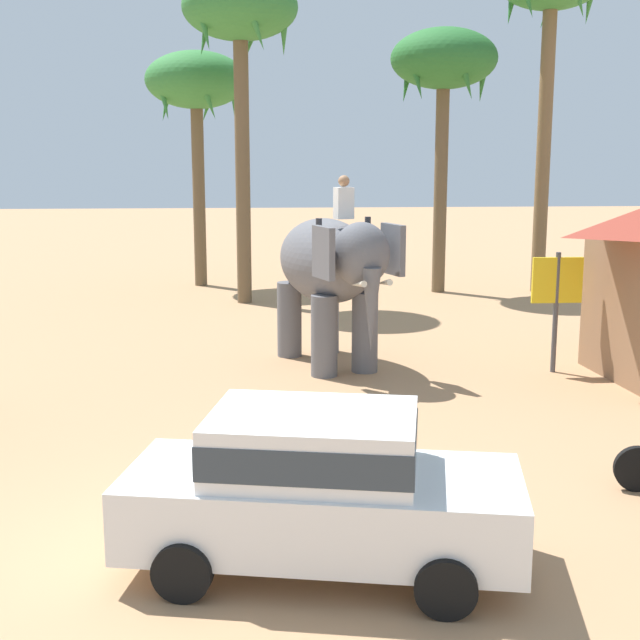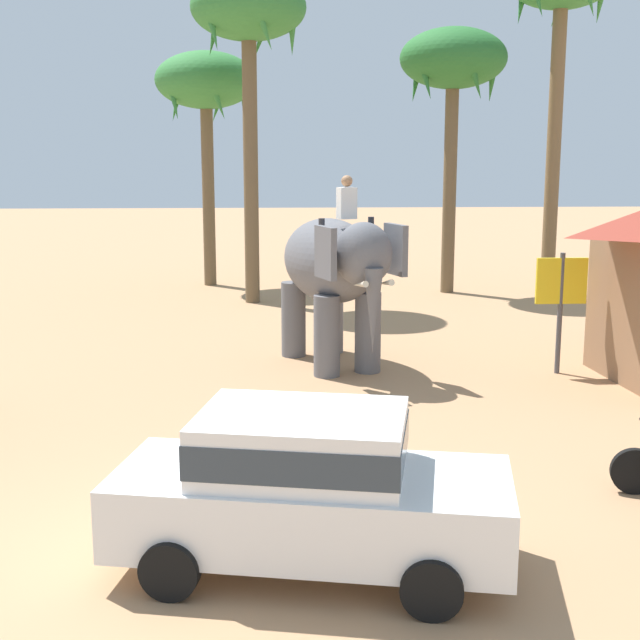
% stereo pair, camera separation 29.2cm
% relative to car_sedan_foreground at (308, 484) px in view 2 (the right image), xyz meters
% --- Properties ---
extents(ground_plane, '(120.00, 120.00, 0.00)m').
position_rel_car_sedan_foreground_xyz_m(ground_plane, '(-0.97, 0.52, -0.93)').
color(ground_plane, tan).
extents(car_sedan_foreground, '(4.35, 2.47, 1.70)m').
position_rel_car_sedan_foreground_xyz_m(car_sedan_foreground, '(0.00, 0.00, 0.00)').
color(car_sedan_foreground, white).
rests_on(car_sedan_foreground, ground).
extents(elephant_with_mahout, '(2.64, 4.01, 3.88)m').
position_rel_car_sedan_foreground_xyz_m(elephant_with_mahout, '(0.87, 8.83, 1.06)').
color(elephant_with_mahout, slate).
rests_on(elephant_with_mahout, ground).
extents(palm_tree_behind_elephant, '(3.20, 3.20, 7.45)m').
position_rel_car_sedan_foreground_xyz_m(palm_tree_behind_elephant, '(-2.45, 20.15, 5.43)').
color(palm_tree_behind_elephant, brown).
rests_on(palm_tree_behind_elephant, ground).
extents(palm_tree_left_of_road, '(3.20, 3.20, 7.96)m').
position_rel_car_sedan_foreground_xyz_m(palm_tree_left_of_road, '(5.06, 18.24, 5.91)').
color(palm_tree_left_of_road, brown).
rests_on(palm_tree_left_of_road, ground).
extents(palm_tree_far_back, '(3.20, 3.20, 9.12)m').
position_rel_car_sedan_foreground_xyz_m(palm_tree_far_back, '(-0.98, 16.71, 6.99)').
color(palm_tree_far_back, brown).
rests_on(palm_tree_far_back, ground).
extents(signboard_yellow, '(1.00, 0.10, 2.40)m').
position_rel_car_sedan_foreground_xyz_m(signboard_yellow, '(5.26, 8.02, 0.76)').
color(signboard_yellow, '#4C4C51').
rests_on(signboard_yellow, ground).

